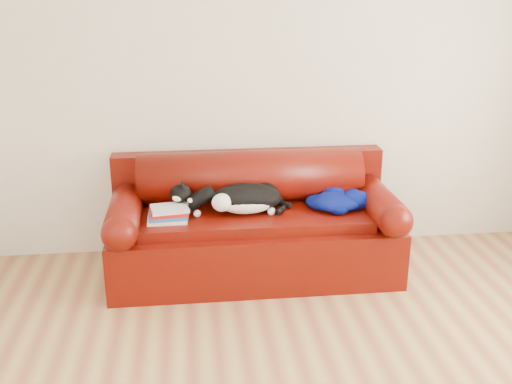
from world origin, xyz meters
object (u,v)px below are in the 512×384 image
book_stack (168,214)px  blanket (337,200)px  sofa_base (254,243)px  cat (246,199)px

book_stack → blanket: (1.24, 0.10, 0.01)m
book_stack → sofa_base: bearing=12.0°
blanket → cat: bearing=-178.9°
sofa_base → book_stack: bearing=-168.0°
book_stack → blanket: size_ratio=0.54×
sofa_base → cat: bearing=-147.4°
book_stack → cat: (0.56, 0.09, 0.05)m
sofa_base → book_stack: 0.70m
sofa_base → book_stack: size_ratio=7.45×
sofa_base → book_stack: (-0.62, -0.13, 0.31)m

